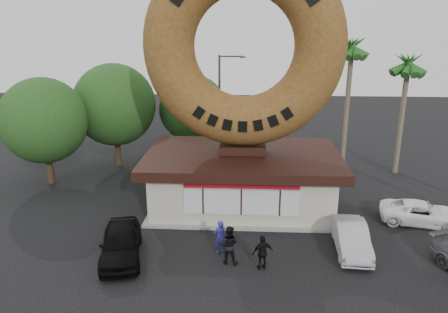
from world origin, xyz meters
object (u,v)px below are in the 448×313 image
person_center (229,245)px  car_silver (351,238)px  giant_donut (244,47)px  person_right (263,252)px  street_lamp (221,101)px  car_black (121,243)px  donut_shop (242,178)px  car_white (422,213)px  person_left (220,237)px

person_center → car_silver: bearing=-156.3°
giant_donut → car_silver: size_ratio=2.65×
giant_donut → car_silver: bearing=-43.2°
giant_donut → person_right: size_ratio=6.63×
street_lamp → car_black: street_lamp is taller
donut_shop → person_right: 6.99m
giant_donut → car_white: 13.19m
car_black → car_white: size_ratio=1.03×
person_left → person_center: size_ratio=0.92×
street_lamp → person_right: (2.88, -16.87, -3.66)m
person_center → giant_donut: bearing=-84.7°
street_lamp → person_left: (0.91, -15.58, -3.64)m
street_lamp → car_silver: (7.17, -15.00, -3.81)m
donut_shop → car_black: donut_shop is taller
giant_donut → person_left: giant_donut is taller
person_right → giant_donut: bearing=-101.7°
car_black → person_center: bearing=-14.0°
street_lamp → person_center: 16.88m
donut_shop → person_left: 5.72m
donut_shop → giant_donut: bearing=90.0°
person_right → car_silver: size_ratio=0.40×
giant_donut → car_white: (9.80, -1.83, -8.64)m
person_left → car_black: 4.63m
car_black → car_silver: 10.91m
car_white → person_center: bearing=126.2°
donut_shop → person_left: donut_shop is taller
donut_shop → street_lamp: street_lamp is taller
car_silver → car_white: bearing=38.1°
person_right → car_silver: person_right is taller
car_silver → car_white: (4.48, 3.17, -0.07)m
giant_donut → person_right: (1.03, -6.87, -8.42)m
person_left → street_lamp: bearing=-104.5°
car_black → donut_shop: bearing=36.5°
street_lamp → car_white: bearing=-45.4°
donut_shop → car_black: size_ratio=2.51×
car_white → street_lamp: bearing=56.6°
person_left → person_center: bearing=99.7°
car_white → person_right: bearing=132.0°
street_lamp → person_right: bearing=-80.3°
car_black → car_white: car_black is taller
street_lamp → car_black: (-3.66, -16.28, -3.72)m
person_left → car_silver: person_left is taller
street_lamp → car_silver: size_ratio=1.95×
person_left → car_black: (-4.57, -0.70, -0.08)m
person_center → street_lamp: bearing=-75.6°
person_right → car_black: 6.57m
car_white → person_left: bearing=121.3°
person_left → car_white: (10.74, 3.75, -0.23)m
giant_donut → car_black: 11.91m
person_left → car_silver: 6.29m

